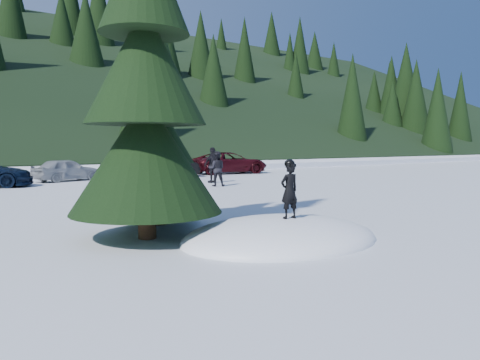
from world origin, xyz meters
TOP-DOWN VIEW (x-y plane):
  - ground at (0.00, 0.00)m, footprint 200.00×200.00m
  - snow_mound at (0.00, 0.00)m, footprint 4.48×3.52m
  - spruce_tall at (-2.20, 1.80)m, footprint 3.20×3.20m
  - spruce_short at (-1.20, 3.20)m, footprint 2.20×2.20m
  - child_skier at (0.04, -0.22)m, footprint 0.44×0.31m
  - adult_0 at (5.96, 11.38)m, footprint 1.03×0.98m
  - adult_1 at (6.93, 13.16)m, footprint 1.13×0.54m
  - car_4 at (1.10, 18.96)m, footprint 3.92×2.44m
  - car_5 at (6.70, 18.61)m, footprint 4.84×2.61m
  - car_6 at (12.19, 19.08)m, footprint 5.64×3.29m

SIDE VIEW (x-z plane):
  - ground at x=0.00m, z-range 0.00..0.00m
  - snow_mound at x=0.00m, z-range -0.48..0.48m
  - car_4 at x=1.10m, z-range 0.00..1.24m
  - car_6 at x=12.19m, z-range 0.00..1.48m
  - car_5 at x=6.70m, z-range 0.00..1.51m
  - adult_0 at x=5.96m, z-range 0.00..1.68m
  - adult_1 at x=6.93m, z-range 0.00..1.87m
  - child_skier at x=0.04m, z-range 0.48..1.63m
  - spruce_short at x=-1.20m, z-range -0.58..4.79m
  - spruce_tall at x=-2.20m, z-range -0.98..7.62m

